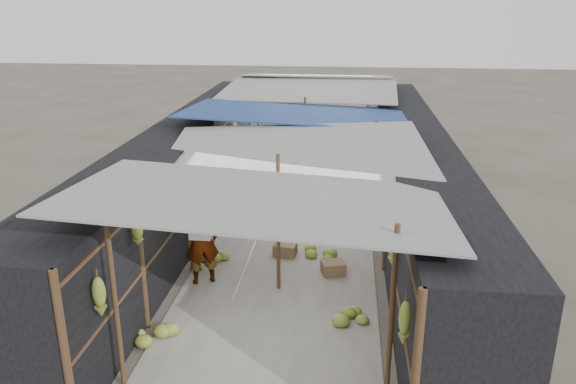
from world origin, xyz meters
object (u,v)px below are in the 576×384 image
at_px(crate_near, 285,250).
at_px(vendor_elderly, 201,240).
at_px(vendor_seated, 364,165).
at_px(shopper_blue, 270,201).
at_px(black_basin, 364,195).

bearing_deg(crate_near, vendor_elderly, -129.19).
bearing_deg(vendor_seated, shopper_blue, -50.83).
bearing_deg(vendor_seated, vendor_elderly, -48.05).
xyz_separation_m(black_basin, vendor_elderly, (-3.16, -5.17, 0.81)).
xyz_separation_m(black_basin, vendor_seated, (0.00, 1.90, 0.31)).
height_order(vendor_elderly, shopper_blue, vendor_elderly).
height_order(black_basin, shopper_blue, shopper_blue).
bearing_deg(vendor_elderly, shopper_blue, -135.13).
relative_size(black_basin, shopper_blue, 0.37).
height_order(shopper_blue, vendor_seated, shopper_blue).
bearing_deg(vendor_elderly, vendor_seated, -140.00).
xyz_separation_m(crate_near, vendor_seated, (1.74, 5.74, 0.26)).
bearing_deg(black_basin, vendor_seated, 90.00).
bearing_deg(black_basin, shopper_blue, -131.65).
relative_size(vendor_elderly, shopper_blue, 1.21).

